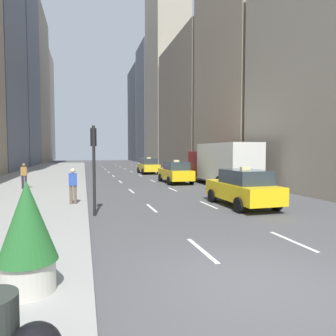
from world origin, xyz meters
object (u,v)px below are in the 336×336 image
(box_truck, at_px, (221,163))
(pedestrian_mid_block, at_px, (73,184))
(taxi_second, at_px, (176,172))
(pedestrian_far_walking, at_px, (24,175))
(traffic_light_pole, at_px, (94,156))
(planter_with_shrub, at_px, (28,235))
(taxi_lead, at_px, (243,188))
(taxi_third, at_px, (148,166))

(box_truck, relative_size, pedestrian_mid_block, 5.09)
(taxi_second, xyz_separation_m, pedestrian_far_walking, (-10.87, -1.93, 0.19))
(box_truck, height_order, traffic_light_pole, traffic_light_pole)
(planter_with_shrub, bearing_deg, box_truck, 53.85)
(taxi_second, bearing_deg, traffic_light_pole, -122.20)
(taxi_second, bearing_deg, taxi_lead, -90.00)
(taxi_second, relative_size, traffic_light_pole, 1.22)
(box_truck, xyz_separation_m, pedestrian_mid_block, (-10.44, -6.08, -0.64))
(traffic_light_pole, bearing_deg, box_truck, 40.52)
(taxi_third, bearing_deg, pedestrian_far_walking, -131.16)
(taxi_second, relative_size, taxi_third, 1.00)
(taxi_third, distance_m, planter_with_shrub, 29.12)
(taxi_lead, bearing_deg, taxi_second, 90.00)
(taxi_lead, distance_m, planter_with_shrub, 10.62)
(taxi_lead, distance_m, pedestrian_mid_block, 7.89)
(taxi_second, xyz_separation_m, box_truck, (2.80, -2.56, 0.83))
(taxi_second, distance_m, box_truck, 3.88)
(pedestrian_far_walking, bearing_deg, taxi_second, 10.09)
(taxi_third, xyz_separation_m, pedestrian_far_walking, (-10.87, -12.43, 0.19))
(traffic_light_pole, bearing_deg, planter_with_shrub, -101.27)
(taxi_lead, bearing_deg, traffic_light_pole, -179.04)
(taxi_second, distance_m, traffic_light_pole, 12.76)
(planter_with_shrub, distance_m, pedestrian_mid_block, 8.85)
(box_truck, xyz_separation_m, planter_with_shrub, (-10.90, -14.92, -0.56))
(pedestrian_mid_block, relative_size, pedestrian_far_walking, 1.00)
(box_truck, bearing_deg, pedestrian_far_walking, 177.39)
(pedestrian_far_walking, xyz_separation_m, traffic_light_pole, (4.12, -8.78, 1.34))
(box_truck, bearing_deg, taxi_second, 137.60)
(taxi_third, bearing_deg, planter_with_shrub, -106.14)
(taxi_lead, distance_m, taxi_third, 21.10)
(taxi_third, xyz_separation_m, pedestrian_mid_block, (-7.64, -19.14, 0.19))
(planter_with_shrub, bearing_deg, taxi_third, 73.86)
(taxi_third, height_order, box_truck, box_truck)
(taxi_lead, relative_size, pedestrian_mid_block, 2.67)
(taxi_lead, height_order, taxi_third, same)
(pedestrian_far_walking, height_order, traffic_light_pole, traffic_light_pole)
(taxi_second, height_order, planter_with_shrub, planter_with_shrub)
(box_truck, bearing_deg, pedestrian_mid_block, -149.76)
(box_truck, bearing_deg, taxi_third, 102.11)
(traffic_light_pole, bearing_deg, taxi_lead, 0.96)
(taxi_second, height_order, box_truck, box_truck)
(pedestrian_far_walking, bearing_deg, box_truck, -2.61)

